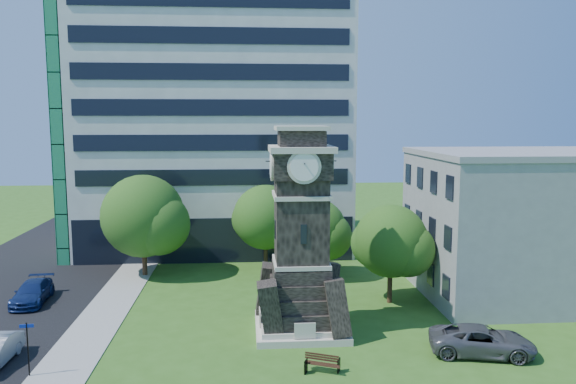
{
  "coord_description": "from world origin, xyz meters",
  "views": [
    {
      "loc": [
        -0.19,
        -30.29,
        12.6
      ],
      "look_at": [
        2.5,
        5.53,
        7.94
      ],
      "focal_mm": 35.0,
      "sensor_mm": 36.0,
      "label": 1
    }
  ],
  "objects": [
    {
      "name": "tree_ne",
      "position": [
        5.31,
        13.34,
        3.72
      ],
      "size": [
        5.54,
        5.03,
        6.39
      ],
      "rotation": [
        0.0,
        0.0,
        0.4
      ],
      "color": "#332114",
      "rests_on": "ground"
    },
    {
      "name": "street_sign",
      "position": [
        -10.94,
        -3.16,
        1.73
      ],
      "size": [
        0.67,
        0.07,
        2.77
      ],
      "rotation": [
        0.0,
        0.0,
        0.1
      ],
      "color": "black",
      "rests_on": "ground"
    },
    {
      "name": "park_bench",
      "position": [
        3.53,
        -3.72,
        0.48
      ],
      "size": [
        1.76,
        0.47,
        0.91
      ],
      "rotation": [
        0.0,
        0.0,
        -0.4
      ],
      "color": "black",
      "rests_on": "ground"
    },
    {
      "name": "sidewalk",
      "position": [
        -9.5,
        5.0,
        0.03
      ],
      "size": [
        3.0,
        70.0,
        0.06
      ],
      "primitive_type": "cube",
      "color": "gray",
      "rests_on": "ground"
    },
    {
      "name": "tree_nc",
      "position": [
        1.45,
        15.71,
        4.34
      ],
      "size": [
        5.94,
        5.4,
        7.22
      ],
      "rotation": [
        0.0,
        0.0,
        -0.2
      ],
      "color": "#332114",
      "rests_on": "ground"
    },
    {
      "name": "office_low",
      "position": [
        19.97,
        8.0,
        5.21
      ],
      "size": [
        15.2,
        12.2,
        10.4
      ],
      "color": "gray",
      "rests_on": "ground"
    },
    {
      "name": "office_tall",
      "position": [
        -3.2,
        25.84,
        14.22
      ],
      "size": [
        26.2,
        15.11,
        28.6
      ],
      "color": "silver",
      "rests_on": "ground"
    },
    {
      "name": "ground",
      "position": [
        0.0,
        0.0,
        0.0
      ],
      "size": [
        160.0,
        160.0,
        0.0
      ],
      "primitive_type": "plane",
      "color": "#305919",
      "rests_on": "ground"
    },
    {
      "name": "tree_nw",
      "position": [
        -8.39,
        14.85,
        4.7
      ],
      "size": [
        7.31,
        6.65,
        8.22
      ],
      "rotation": [
        0.0,
        0.0,
        0.4
      ],
      "color": "#332114",
      "rests_on": "ground"
    },
    {
      "name": "car_street_north",
      "position": [
        -15.02,
        8.47,
        0.72
      ],
      "size": [
        2.37,
        5.11,
        1.45
      ],
      "primitive_type": "imported",
      "rotation": [
        0.0,
        0.0,
        0.07
      ],
      "color": "navy",
      "rests_on": "ground"
    },
    {
      "name": "clock_tower",
      "position": [
        3.0,
        2.0,
        5.28
      ],
      "size": [
        5.4,
        5.4,
        12.22
      ],
      "color": "beige",
      "rests_on": "ground"
    },
    {
      "name": "car_east_lot",
      "position": [
        12.41,
        -2.25,
        0.77
      ],
      "size": [
        5.99,
        3.7,
        1.55
      ],
      "primitive_type": "imported",
      "rotation": [
        0.0,
        0.0,
        1.36
      ],
      "color": "#4F5054",
      "rests_on": "ground"
    },
    {
      "name": "tree_east",
      "position": [
        9.71,
        6.65,
        4.17
      ],
      "size": [
        5.52,
        5.02,
        6.86
      ],
      "rotation": [
        0.0,
        0.0,
        -0.15
      ],
      "color": "#332114",
      "rests_on": "ground"
    }
  ]
}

